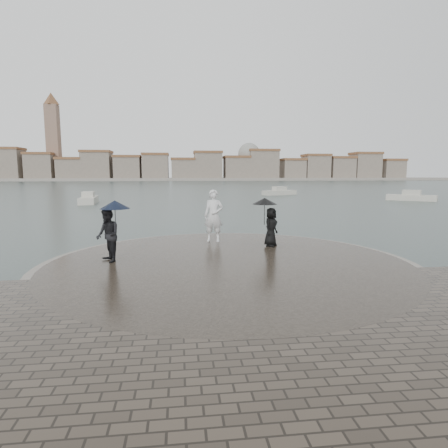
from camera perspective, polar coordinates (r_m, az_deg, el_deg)
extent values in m
plane|color=#2B3835|center=(9.37, 3.53, -12.82)|extent=(400.00, 400.00, 0.00)
cylinder|color=gray|center=(12.63, 0.70, -6.60)|extent=(12.50, 12.50, 0.32)
cylinder|color=#2D261E|center=(12.62, 0.70, -6.51)|extent=(11.90, 11.90, 0.36)
imported|color=silver|center=(16.06, -1.59, 1.27)|extent=(0.92, 0.71, 2.24)
imported|color=black|center=(12.96, -17.30, -1.65)|extent=(1.01, 1.09, 1.78)
cylinder|color=black|center=(12.95, -16.21, 0.43)|extent=(0.02, 0.02, 0.90)
cone|color=black|center=(12.89, -16.31, 2.86)|extent=(1.01, 1.01, 0.28)
imported|color=black|center=(15.19, 7.16, -0.46)|extent=(0.87, 0.90, 1.55)
cylinder|color=black|center=(15.16, 6.18, 1.54)|extent=(0.02, 0.02, 0.90)
cone|color=black|center=(15.12, 6.21, 3.50)|extent=(1.02, 1.02, 0.26)
cube|color=gray|center=(171.66, -6.24, 6.80)|extent=(260.00, 20.00, 1.20)
cube|color=gray|center=(183.55, -30.26, 7.70)|extent=(13.00, 10.00, 13.00)
cube|color=brown|center=(183.81, -30.41, 9.88)|extent=(13.60, 10.60, 1.00)
cube|color=gray|center=(178.47, -26.08, 7.67)|extent=(11.00, 10.00, 11.00)
cube|color=brown|center=(178.65, -26.20, 9.59)|extent=(11.60, 10.60, 1.00)
cube|color=gray|center=(174.91, -22.32, 7.56)|extent=(10.00, 10.00, 9.00)
cube|color=brown|center=(175.01, -22.40, 9.20)|extent=(10.60, 10.60, 1.00)
cube|color=gray|center=(172.33, -18.78, 8.24)|extent=(12.00, 10.00, 12.00)
cube|color=brown|center=(172.55, -18.88, 10.39)|extent=(12.60, 10.60, 1.00)
cube|color=gray|center=(170.12, -14.44, 8.08)|extent=(11.00, 10.00, 10.00)
cube|color=brown|center=(170.27, -14.51, 9.93)|extent=(11.60, 10.60, 1.00)
cube|color=gray|center=(168.97, -10.37, 8.37)|extent=(11.00, 10.00, 11.00)
cube|color=brown|center=(169.15, -10.42, 10.40)|extent=(11.60, 10.60, 1.00)
cube|color=gray|center=(168.64, -6.25, 8.11)|extent=(10.00, 10.00, 9.00)
cube|color=brown|center=(168.75, -6.27, 9.80)|extent=(10.60, 10.60, 1.00)
cube|color=gray|center=(169.12, -2.48, 8.65)|extent=(12.00, 10.00, 12.00)
cube|color=brown|center=(169.35, -2.50, 10.85)|extent=(12.60, 10.60, 1.00)
cube|color=gray|center=(170.57, 1.92, 8.31)|extent=(11.00, 10.00, 10.00)
cube|color=brown|center=(170.71, 1.93, 10.16)|extent=(11.60, 10.60, 1.00)
cube|color=gray|center=(172.80, 5.91, 8.77)|extent=(13.00, 10.00, 13.00)
cube|color=brown|center=(173.07, 5.94, 11.08)|extent=(13.60, 10.60, 1.00)
cube|color=gray|center=(176.35, 10.39, 8.01)|extent=(10.00, 10.00, 9.00)
cube|color=brown|center=(176.45, 10.43, 9.63)|extent=(10.60, 10.60, 1.00)
cube|color=gray|center=(179.88, 13.78, 8.23)|extent=(11.00, 10.00, 11.00)
cube|color=brown|center=(180.06, 13.84, 10.13)|extent=(11.60, 10.60, 1.00)
cube|color=gray|center=(184.39, 17.30, 7.93)|extent=(11.00, 10.00, 10.00)
cube|color=brown|center=(184.53, 17.37, 9.63)|extent=(11.60, 10.60, 1.00)
cube|color=gray|center=(189.58, 20.67, 8.07)|extent=(12.00, 10.00, 12.00)
cube|color=brown|center=(189.78, 20.76, 10.03)|extent=(12.60, 10.60, 1.00)
cube|color=gray|center=(195.84, 24.05, 7.43)|extent=(10.00, 10.00, 9.00)
cube|color=brown|center=(195.94, 24.14, 8.89)|extent=(10.60, 10.60, 1.00)
cube|color=#846654|center=(179.25, -24.53, 11.12)|extent=(5.00, 5.00, 32.00)
cone|color=brown|center=(181.50, -24.87, 16.95)|extent=(6.80, 6.80, 5.00)
sphere|color=gray|center=(173.75, 3.82, 10.60)|extent=(10.00, 10.00, 10.00)
cube|color=beige|center=(50.67, 26.64, 3.48)|extent=(5.23, 4.77, 0.90)
cube|color=beige|center=(50.64, 26.68, 4.16)|extent=(2.30, 2.21, 0.90)
cube|color=beige|center=(43.79, -19.93, 3.30)|extent=(2.24, 5.65, 0.90)
cube|color=beige|center=(43.76, -19.96, 4.08)|extent=(1.43, 2.13, 0.90)
cube|color=beige|center=(57.78, 8.43, 4.64)|extent=(5.68, 3.69, 0.90)
cube|color=beige|center=(57.75, 8.44, 5.24)|extent=(2.31, 1.91, 0.90)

